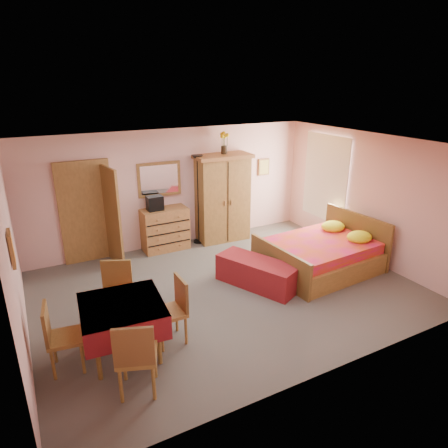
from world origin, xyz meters
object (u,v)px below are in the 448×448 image
sunflower_vase (224,143)px  bed (320,246)px  chest_of_drawers (165,229)px  bench (257,273)px  stereo (155,203)px  chair_south (137,354)px  chair_east (169,312)px  chair_north (116,296)px  wall_mirror (159,179)px  dining_table (124,329)px  floor_lamp (198,200)px  wardrobe (223,198)px  chair_west (66,337)px

sunflower_vase → bed: size_ratio=0.23×
chest_of_drawers → bench: chest_of_drawers is taller
stereo → chair_south: stereo is taller
chair_east → chair_north: bearing=37.4°
chest_of_drawers → chair_south: chair_south is taller
chair_north → wall_mirror: bearing=-98.1°
dining_table → chair_south: chair_south is taller
bench → floor_lamp: bearing=91.8°
wall_mirror → chest_of_drawers: bearing=-85.8°
bench → dining_table: (-2.64, -0.79, 0.14)m
wardrobe → chair_east: (-2.50, -3.12, -0.52)m
sunflower_vase → chair_north: 4.33m
chair_north → chair_west: chair_north is taller
floor_lamp → sunflower_vase: 1.40m
chest_of_drawers → bench: bearing=-69.3°
floor_lamp → wardrobe: 0.58m
bed → bench: size_ratio=1.43×
wardrobe → chair_west: 4.95m
chair_south → chair_north: bearing=106.6°
sunflower_vase → chair_south: (-3.24, -3.90, -1.74)m
chair_west → chair_east: bearing=94.9°
chair_south → sunflower_vase: bearing=71.1°
wardrobe → sunflower_vase: 1.25m
wall_mirror → chair_north: bearing=-118.0°
wardrobe → chair_west: wardrobe is taller
chair_west → bench: bearing=110.4°
chair_south → chair_west: 1.07m
chest_of_drawers → sunflower_vase: sunflower_vase is taller
stereo → chair_west: bearing=-126.2°
bed → sunflower_vase: bearing=106.2°
floor_lamp → sunflower_vase: bearing=-2.1°
stereo → bed: 3.53m
wall_mirror → dining_table: bearing=-113.2°
sunflower_vase → chair_east: size_ratio=0.50×
bench → bed: bearing=-0.7°
sunflower_vase → stereo: bearing=179.5°
sunflower_vase → dining_table: 4.86m
wardrobe → chair_north: wardrobe is taller
wardrobe → chair_south: bearing=-127.0°
bed → chair_north: size_ratio=2.13×
chair_south → chair_north: 1.47m
wardrobe → bench: 2.48m
chair_west → chest_of_drawers: bearing=149.6°
bench → chair_north: bearing=-178.3°
wardrobe → dining_table: size_ratio=1.88×
wall_mirror → chair_south: size_ratio=0.92×
floor_lamp → chest_of_drawers: bearing=-178.8°
chest_of_drawers → bench: size_ratio=0.66×
sunflower_vase → dining_table: sunflower_vase is taller
sunflower_vase → chair_east: 4.44m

